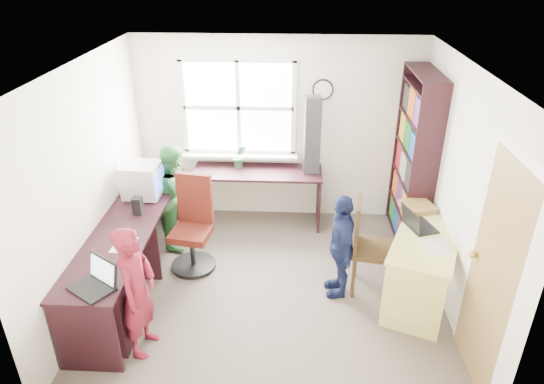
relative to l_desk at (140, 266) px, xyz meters
The scene contains 19 objects.
room 1.57m from the l_desk, 16.12° to the left, with size 3.64×3.44×2.44m.
l_desk is the anchor object (origin of this frame).
right_desk 2.89m from the l_desk, ahead, with size 1.02×1.41×0.74m.
bookshelf 3.35m from the l_desk, 26.43° to the left, with size 0.30×1.02×2.10m.
swivel_chair 0.81m from the l_desk, 60.22° to the left, with size 0.58×0.58×1.10m.
wooden_chair 2.35m from the l_desk, ahead, with size 0.52×0.52×1.05m.
crt_monitor 1.08m from the l_desk, 101.25° to the left, with size 0.42×0.38×0.40m.
laptop_left 0.81m from the l_desk, 98.86° to the right, with size 0.46×0.44×0.24m.
laptop_right 2.84m from the l_desk, ahead, with size 0.37×0.41×0.23m.
speaker_a 0.68m from the l_desk, 103.99° to the left, with size 0.10×0.10×0.19m.
speaker_b 1.22m from the l_desk, 100.51° to the left, with size 0.09×0.09×0.17m.
cd_tower 2.57m from the l_desk, 44.73° to the left, with size 0.22×0.20×0.98m.
game_box 3.02m from the l_desk, 15.54° to the left, with size 0.40×0.40×0.06m.
paper_a 0.32m from the l_desk, 139.86° to the right, with size 0.21×0.29×0.00m.
paper_b 2.93m from the l_desk, ahead, with size 0.22×0.32×0.00m.
potted_plant 2.02m from the l_desk, 65.31° to the left, with size 0.17×0.14×0.32m, color #2D703A.
person_red 0.68m from the l_desk, 73.03° to the right, with size 0.46×0.31×1.28m, color maroon.
person_green 1.21m from the l_desk, 84.35° to the left, with size 0.62×0.49×1.28m, color #2E7537.
person_navy 2.05m from the l_desk, ahead, with size 0.68×0.28×1.16m, color #151E43.
Camera 1 is at (0.23, -4.21, 3.33)m, focal length 32.00 mm.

